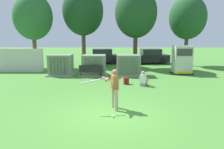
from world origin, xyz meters
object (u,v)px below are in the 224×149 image
park_bench (91,70)px  backpack (127,81)px  seated_spectator (144,80)px  transformer_mid_west (94,65)px  batter (114,87)px  transformer_west (61,65)px  parked_car_leftmost (102,57)px  sports_ball (113,116)px  parked_car_left_of_center (150,57)px  transformer_mid_east (129,65)px  generator_enclosure (182,60)px

park_bench → backpack: 3.46m
park_bench → seated_spectator: (3.54, -2.84, -0.16)m
transformer_mid_west → batter: (1.47, -8.20, 0.19)m
transformer_west → transformer_mid_west: same height
parked_car_leftmost → sports_ball: bearing=-85.7°
transformer_mid_west → parked_car_left_of_center: bearing=53.4°
backpack → park_bench: bearing=136.2°
transformer_mid_west → park_bench: transformer_mid_west is taller
transformer_mid_east → transformer_mid_west: bearing=-178.5°
park_bench → parked_car_leftmost: (0.37, 8.28, 0.22)m
transformer_mid_east → parked_car_leftmost: (-2.48, 7.37, -0.04)m
transformer_west → parked_car_leftmost: (2.85, 7.26, -0.04)m
transformer_mid_west → batter: 8.34m
seated_spectator → parked_car_left_of_center: size_ratio=0.22×
transformer_mid_east → sports_ball: bearing=-97.6°
generator_enclosure → seated_spectator: bearing=-130.1°
generator_enclosure → parked_car_leftmost: (-6.88, 6.71, -0.38)m
transformer_mid_east → transformer_west: bearing=178.8°
parked_car_left_of_center → batter: bearing=-104.7°
transformer_mid_west → park_bench: size_ratio=1.14×
transformer_mid_west → backpack: size_ratio=4.77×
sports_ball → backpack: size_ratio=0.20×
generator_enclosure → seated_spectator: 5.81m
generator_enclosure → seated_spectator: size_ratio=2.39×
seated_spectator → generator_enclosure: bearing=49.9°
transformer_mid_west → parked_car_leftmost: bearing=88.4°
transformer_mid_east → park_bench: bearing=-162.3°
generator_enclosure → transformer_mid_east: bearing=-171.4°
transformer_mid_east → parked_car_left_of_center: bearing=68.8°
park_bench → backpack: size_ratio=4.19×
transformer_west → transformer_mid_east: (5.33, -0.11, 0.00)m
transformer_west → batter: size_ratio=1.21×
transformer_west → park_bench: size_ratio=1.14×
transformer_west → park_bench: transformer_west is taller
transformer_mid_east → batter: batter is taller
transformer_mid_east → backpack: transformer_mid_east is taller
backpack → parked_car_leftmost: bearing=101.2°
transformer_west → sports_ball: 10.29m
transformer_mid_west → generator_enclosure: (7.09, 0.73, 0.35)m
transformer_mid_west → generator_enclosure: size_ratio=0.91×
transformer_west → transformer_mid_east: same height
sports_ball → parked_car_leftmost: (-1.24, 16.67, 0.71)m
batter → seated_spectator: batter is taller
transformer_mid_east → parked_car_leftmost: same height
batter → backpack: (0.86, 4.98, -0.76)m
transformer_mid_west → seated_spectator: size_ratio=2.18×
transformer_mid_east → seated_spectator: size_ratio=2.18×
transformer_mid_east → parked_car_leftmost: size_ratio=0.48×
batter → sports_ball: (-0.02, -1.02, -0.93)m
parked_car_left_of_center → transformer_mid_east: bearing=-111.2°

